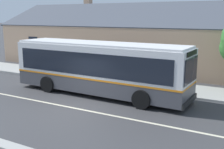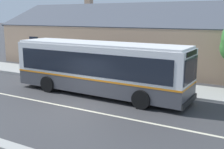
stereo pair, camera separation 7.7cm
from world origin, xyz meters
TOP-DOWN VIEW (x-y plane):
  - ground_plane at (0.00, 0.00)m, footprint 300.00×300.00m
  - sidewalk_far at (0.00, 6.00)m, footprint 60.00×3.00m
  - lane_divider_stripe at (0.00, 0.00)m, footprint 60.00×0.16m
  - community_building at (-1.67, 14.23)m, footprint 28.20×10.83m
  - transit_bus at (-0.15, 2.90)m, footprint 11.04×2.95m
  - bench_by_building at (-6.52, 5.35)m, footprint 1.62×0.51m
  - bench_down_street at (-2.06, 5.55)m, footprint 1.75×0.51m

SIDE VIEW (x-z plane):
  - ground_plane at x=0.00m, z-range 0.00..0.00m
  - lane_divider_stripe at x=0.00m, z-range 0.00..0.01m
  - sidewalk_far at x=0.00m, z-range 0.00..0.15m
  - bench_by_building at x=-6.52m, z-range 0.10..1.04m
  - bench_down_street at x=-2.06m, z-range 0.10..1.04m
  - transit_bus at x=-0.15m, z-range 0.12..3.24m
  - community_building at x=-1.67m, z-range -1.48..5.45m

